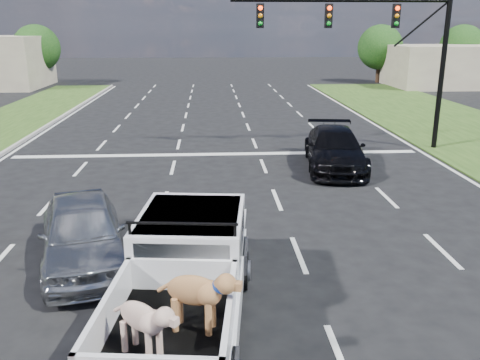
% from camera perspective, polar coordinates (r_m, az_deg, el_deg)
% --- Properties ---
extents(ground, '(160.00, 160.00, 0.00)m').
position_cam_1_polar(ground, '(12.09, -1.68, -8.58)').
color(ground, black).
rests_on(ground, ground).
extents(road_markings, '(17.75, 60.00, 0.01)m').
position_cam_1_polar(road_markings, '(18.24, -2.35, 0.32)').
color(road_markings, silver).
rests_on(road_markings, ground).
extents(traffic_signal, '(9.11, 0.31, 7.00)m').
position_cam_1_polar(traffic_signal, '(22.70, 16.43, 15.03)').
color(traffic_signal, black).
rests_on(traffic_signal, ground).
extents(building_right, '(12.00, 7.00, 3.60)m').
position_cam_1_polar(building_right, '(50.27, 23.41, 11.65)').
color(building_right, '#B8AE8D').
rests_on(building_right, ground).
extents(tree_far_c, '(4.20, 4.20, 5.40)m').
position_cam_1_polar(tree_far_c, '(51.41, -21.87, 13.58)').
color(tree_far_c, '#332114').
rests_on(tree_far_c, ground).
extents(tree_far_d, '(4.20, 4.20, 5.40)m').
position_cam_1_polar(tree_far_d, '(51.60, 15.45, 14.17)').
color(tree_far_d, '#332114').
rests_on(tree_far_d, ground).
extents(tree_far_e, '(4.20, 4.20, 5.40)m').
position_cam_1_polar(tree_far_e, '(54.66, 23.65, 13.51)').
color(tree_far_e, '#332114').
rests_on(tree_far_e, ground).
extents(pickup_truck, '(2.58, 5.75, 2.09)m').
position_cam_1_polar(pickup_truck, '(8.94, -6.29, -11.47)').
color(pickup_truck, black).
rests_on(pickup_truck, ground).
extents(silver_sedan, '(2.91, 4.78, 1.52)m').
position_cam_1_polar(silver_sedan, '(12.01, -17.27, -5.61)').
color(silver_sedan, '#A6A8AC').
rests_on(silver_sedan, ground).
extents(black_coupe, '(2.74, 5.38, 1.50)m').
position_cam_1_polar(black_coupe, '(19.60, 10.59, 3.46)').
color(black_coupe, black).
rests_on(black_coupe, ground).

